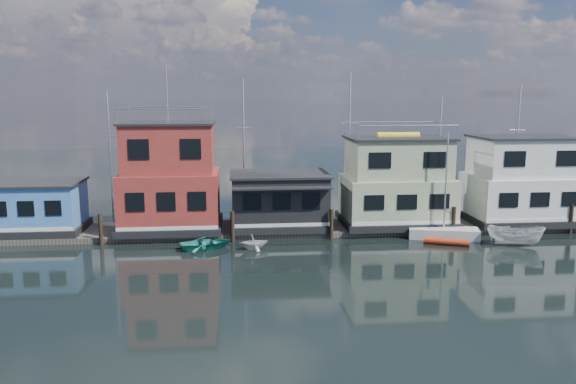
{
  "coord_description": "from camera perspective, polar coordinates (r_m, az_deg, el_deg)",
  "views": [
    {
      "loc": [
        -3.75,
        -29.22,
        10.25
      ],
      "look_at": [
        0.17,
        12.0,
        3.0
      ],
      "focal_mm": 35.0,
      "sensor_mm": 36.0,
      "label": 1
    }
  ],
  "objects": [
    {
      "name": "red_kayak",
      "position": [
        40.24,
        15.78,
        -4.88
      ],
      "size": [
        2.98,
        1.56,
        0.45
      ],
      "primitive_type": "cylinder",
      "rotation": [
        0.0,
        1.57,
        -0.39
      ],
      "color": "red",
      "rests_on": "ground"
    },
    {
      "name": "houseboat_green",
      "position": [
        43.52,
        10.98,
        0.89
      ],
      "size": [
        8.4,
        5.9,
        7.03
      ],
      "color": "black",
      "rests_on": "dock"
    },
    {
      "name": "houseboat_dark",
      "position": [
        42.07,
        -0.91,
        -0.8
      ],
      "size": [
        7.4,
        6.1,
        4.06
      ],
      "color": "black",
      "rests_on": "dock"
    },
    {
      "name": "motorboat",
      "position": [
        41.51,
        22.12,
        -4.09
      ],
      "size": [
        3.97,
        2.74,
        1.44
      ],
      "primitive_type": "imported",
      "rotation": [
        0.0,
        0.0,
        1.17
      ],
      "color": "silver",
      "rests_on": "ground"
    },
    {
      "name": "houseboat_blue",
      "position": [
        44.35,
        -24.08,
        -1.39
      ],
      "size": [
        6.4,
        4.9,
        3.66
      ],
      "color": "black",
      "rests_on": "dock"
    },
    {
      "name": "background_masts",
      "position": [
        48.21,
        4.77,
        4.3
      ],
      "size": [
        36.4,
        0.16,
        12.0
      ],
      "color": "silver",
      "rests_on": "ground"
    },
    {
      "name": "houseboat_red",
      "position": [
        41.95,
        -11.88,
        1.29
      ],
      "size": [
        7.4,
        5.9,
        11.86
      ],
      "color": "black",
      "rests_on": "dock"
    },
    {
      "name": "houseboat_white",
      "position": [
        47.32,
        22.68,
        1.0
      ],
      "size": [
        8.4,
        5.9,
        6.66
      ],
      "color": "black",
      "rests_on": "dock"
    },
    {
      "name": "ground",
      "position": [
        31.19,
        1.8,
        -9.25
      ],
      "size": [
        160.0,
        160.0,
        0.0
      ],
      "primitive_type": "plane",
      "color": "black",
      "rests_on": "ground"
    },
    {
      "name": "dock",
      "position": [
        42.6,
        -0.23,
        -3.72
      ],
      "size": [
        48.0,
        5.0,
        0.4
      ],
      "primitive_type": "cube",
      "color": "#595147",
      "rests_on": "ground"
    },
    {
      "name": "dinghy_white",
      "position": [
        37.63,
        -3.51,
        -5.08
      ],
      "size": [
        2.25,
        2.04,
        1.03
      ],
      "primitive_type": "imported",
      "rotation": [
        0.0,
        0.0,
        1.77
      ],
      "color": "silver",
      "rests_on": "ground"
    },
    {
      "name": "day_sailer",
      "position": [
        41.91,
        15.51,
        -3.97
      ],
      "size": [
        5.14,
        2.79,
        7.71
      ],
      "rotation": [
        0.0,
        0.0,
        -0.25
      ],
      "color": "silver",
      "rests_on": "ground"
    },
    {
      "name": "dinghy_teal",
      "position": [
        38.21,
        -8.32,
        -5.18
      ],
      "size": [
        4.0,
        3.32,
        0.71
      ],
      "primitive_type": "imported",
      "rotation": [
        0.0,
        0.0,
        1.85
      ],
      "color": "teal",
      "rests_on": "ground"
    },
    {
      "name": "pilings",
      "position": [
        39.65,
        -0.34,
        -3.41
      ],
      "size": [
        42.28,
        0.28,
        2.2
      ],
      "color": "#2D2116",
      "rests_on": "ground"
    }
  ]
}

